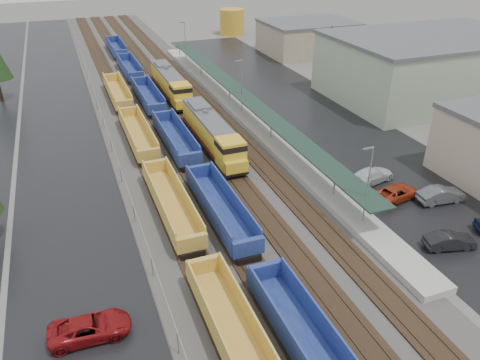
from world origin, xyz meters
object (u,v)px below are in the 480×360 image
object	(u,v)px
well_string_yellow	(171,203)
well_string_blue	(175,139)
storage_tank	(232,22)
parked_car_east_e	(441,195)
locomotive_trail	(171,84)
parked_car_west_c	(90,328)
parked_car_east_c	(372,175)
locomotive_lead	(212,133)
parked_car_east_a	(450,241)
parked_car_east_b	(396,193)

from	to	relation	value
well_string_yellow	well_string_blue	world-z (taller)	well_string_blue
storage_tank	parked_car_east_e	distance (m)	83.10
locomotive_trail	parked_car_west_c	xyz separation A→B (m)	(-16.57, -45.83, -1.47)
locomotive_trail	parked_car_east_c	world-z (taller)	locomotive_trail
locomotive_lead	well_string_yellow	distance (m)	14.51
well_string_blue	parked_car_east_c	world-z (taller)	well_string_blue
parked_car_east_a	well_string_yellow	bearing A→B (deg)	70.59
well_string_blue	parked_car_east_c	distance (m)	23.45
parked_car_east_a	parked_car_east_c	distance (m)	12.10
well_string_blue	storage_tank	world-z (taller)	storage_tank
locomotive_lead	parked_car_west_c	bearing A→B (deg)	-123.71
well_string_blue	parked_car_west_c	bearing A→B (deg)	-114.80
storage_tank	parked_car_east_b	xyz separation A→B (m)	(-12.25, -80.66, -2.27)
parked_car_east_a	locomotive_lead	bearing A→B (deg)	40.16
locomotive_lead	parked_car_east_b	size ratio (longest dim) A/B	3.53
locomotive_trail	well_string_blue	size ratio (longest dim) A/B	0.16
locomotive_trail	parked_car_east_c	xyz separation A→B (m)	(13.20, -34.57, -1.43)
locomotive_trail	well_string_blue	distance (m)	19.08
parked_car_east_e	parked_car_west_c	bearing A→B (deg)	104.87
locomotive_lead	parked_car_east_e	distance (m)	25.97
locomotive_lead	parked_car_east_c	xyz separation A→B (m)	(13.20, -13.57, -1.43)
locomotive_trail	well_string_blue	world-z (taller)	locomotive_trail
locomotive_lead	well_string_blue	bearing A→B (deg)	149.33
parked_car_east_c	parked_car_east_e	xyz separation A→B (m)	(3.99, -5.85, 0.00)
locomotive_trail	parked_car_east_a	xyz separation A→B (m)	(12.58, -46.65, -1.50)
locomotive_lead	well_string_blue	size ratio (longest dim) A/B	0.16
locomotive_trail	parked_car_west_c	bearing A→B (deg)	-109.87
locomotive_trail	parked_car_east_c	size ratio (longest dim) A/B	3.34
storage_tank	parked_car_east_b	size ratio (longest dim) A/B	1.16
well_string_blue	parked_car_east_b	world-z (taller)	well_string_blue
locomotive_lead	parked_car_east_c	size ratio (longest dim) A/B	3.34
well_string_yellow	parked_car_east_a	xyz separation A→B (m)	(20.58, -13.59, -0.46)
parked_car_east_a	parked_car_west_c	bearing A→B (deg)	102.41
well_string_yellow	parked_car_east_b	size ratio (longest dim) A/B	16.64
well_string_blue	parked_car_west_c	size ratio (longest dim) A/B	21.83
well_string_blue	parked_car_east_b	distance (m)	26.36
well_string_blue	parked_car_west_c	distance (m)	29.97
storage_tank	parked_car_east_a	distance (m)	89.86
parked_car_west_c	parked_car_east_e	distance (m)	34.18
locomotive_lead	parked_car_east_a	xyz separation A→B (m)	(12.58, -25.65, -1.50)
well_string_yellow	locomotive_lead	bearing A→B (deg)	56.45
well_string_blue	parked_car_east_a	xyz separation A→B (m)	(16.58, -28.02, -0.48)
well_string_yellow	parked_car_east_e	distance (m)	26.24
locomotive_trail	storage_tank	xyz separation A→B (m)	(25.63, 42.23, 0.76)
storage_tank	parked_car_east_e	xyz separation A→B (m)	(-8.45, -82.64, -2.19)
locomotive_lead	well_string_blue	distance (m)	4.76
storage_tank	parked_car_east_c	distance (m)	77.83
locomotive_trail	parked_car_east_a	size ratio (longest dim) A/B	4.19
locomotive_lead	parked_car_west_c	world-z (taller)	locomotive_lead
parked_car_west_c	parked_car_east_e	world-z (taller)	parked_car_east_e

